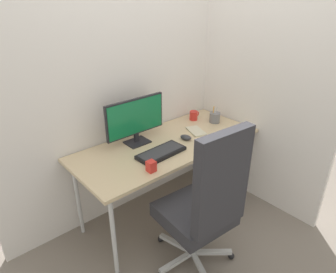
{
  "coord_description": "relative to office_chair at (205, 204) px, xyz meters",
  "views": [
    {
      "loc": [
        -1.45,
        -1.67,
        1.85
      ],
      "look_at": [
        -0.06,
        -0.07,
        0.81
      ],
      "focal_mm": 32.11,
      "sensor_mm": 36.0,
      "label": 1
    }
  ],
  "objects": [
    {
      "name": "desk",
      "position": [
        0.23,
        0.64,
        0.08
      ],
      "size": [
        1.59,
        0.68,
        0.71
      ],
      "color": "#D1B78C",
      "rests_on": "ground_plane"
    },
    {
      "name": "ground_plane",
      "position": [
        0.23,
        0.64,
        -0.58
      ],
      "size": [
        8.0,
        8.0,
        0.0
      ],
      "primitive_type": "plane",
      "color": "slate"
    },
    {
      "name": "coffee_mug",
      "position": [
        0.74,
        0.85,
        0.17
      ],
      "size": [
        0.11,
        0.08,
        0.09
      ],
      "color": "red",
      "rests_on": "desk"
    },
    {
      "name": "keyboard",
      "position": [
        0.06,
        0.52,
        0.14
      ],
      "size": [
        0.4,
        0.19,
        0.03
      ],
      "color": "black",
      "rests_on": "desk"
    },
    {
      "name": "monitor",
      "position": [
        0.04,
        0.81,
        0.34
      ],
      "size": [
        0.54,
        0.15,
        0.38
      ],
      "color": "black",
      "rests_on": "desk"
    },
    {
      "name": "office_chair",
      "position": [
        0.0,
        0.0,
        0.0
      ],
      "size": [
        0.6,
        0.62,
        1.16
      ],
      "color": "black",
      "rests_on": "ground_plane"
    },
    {
      "name": "wall_back",
      "position": [
        0.23,
        1.01,
        0.82
      ],
      "size": [
        2.61,
        0.04,
        2.8
      ],
      "primitive_type": "cube",
      "color": "white",
      "rests_on": "ground_plane"
    },
    {
      "name": "mouse",
      "position": [
        0.38,
        0.58,
        0.15
      ],
      "size": [
        0.09,
        0.11,
        0.04
      ],
      "primitive_type": "ellipsoid",
      "rotation": [
        0.0,
        0.0,
        0.32
      ],
      "color": "#333338",
      "rests_on": "desk"
    },
    {
      "name": "pen_holder",
      "position": [
        0.85,
        0.67,
        0.18
      ],
      "size": [
        0.1,
        0.1,
        0.16
      ],
      "color": "slate",
      "rests_on": "desk"
    },
    {
      "name": "desk_clamp_accessory",
      "position": [
        -0.14,
        0.39,
        0.17
      ],
      "size": [
        0.06,
        0.06,
        0.08
      ],
      "primitive_type": "cube",
      "color": "red",
      "rests_on": "desk"
    },
    {
      "name": "wall_side_right",
      "position": [
        1.06,
        0.49,
        0.82
      ],
      "size": [
        0.04,
        1.71,
        2.8
      ],
      "primitive_type": "cube",
      "color": "white",
      "rests_on": "ground_plane"
    },
    {
      "name": "notebook",
      "position": [
        0.56,
        0.63,
        0.14
      ],
      "size": [
        0.17,
        0.23,
        0.01
      ],
      "primitive_type": "cube",
      "rotation": [
        0.0,
        0.0,
        -0.32
      ],
      "color": "beige",
      "rests_on": "desk"
    }
  ]
}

